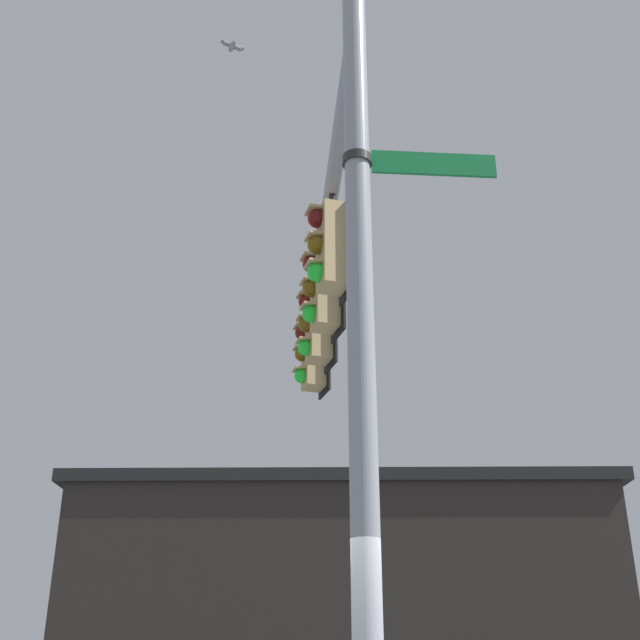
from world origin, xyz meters
The scene contains 10 objects.
signal_pole centered at (0.00, 0.00, 3.89)m, with size 0.21×0.21×7.78m, color gray.
mast_arm centered at (3.34, -0.74, 6.93)m, with size 0.19×0.19×6.84m, color gray.
traffic_light_nearest_pole centered at (2.33, -0.50, 6.14)m, with size 0.54×0.49×1.31m.
traffic_light_mid_inner centered at (3.43, -0.74, 6.14)m, with size 0.54×0.49×1.31m.
traffic_light_mid_outer centered at (4.53, -0.99, 6.14)m, with size 0.54×0.49×1.31m.
traffic_light_arm_end centered at (5.63, -1.23, 6.14)m, with size 0.54×0.49×1.31m.
street_name_sign centered at (-0.09, -0.38, 5.65)m, with size 0.40×1.30×0.22m.
bird_flying centered at (4.66, 0.41, 10.92)m, with size 0.28×0.39×0.09m.
storefront_building centered at (14.90, -4.68, 3.07)m, with size 9.87×14.49×6.11m.
tree_by_storefront centered at (16.78, -2.37, 5.33)m, with size 3.07×3.07×6.90m.
Camera 1 is at (-5.43, 1.95, 1.60)m, focal length 45.59 mm.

